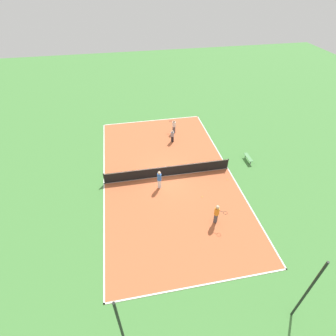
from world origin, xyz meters
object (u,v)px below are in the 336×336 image
player_far_white (174,126)px  player_center_orange (217,213)px  player_baseline_gray (172,135)px  fence_post_back_left (307,291)px  fence_post_back_right (121,330)px  tennis_net (168,171)px  player_near_blue (159,179)px  bench (248,158)px  tennis_ball_near_net (202,197)px  tennis_ball_right_alley (227,179)px

player_far_white → player_center_orange: (-0.43, 13.02, 0.14)m
player_far_white → player_baseline_gray: player_far_white is taller
player_far_white → fence_post_back_left: fence_post_back_left is taller
fence_post_back_right → tennis_net: bearing=-109.5°
player_center_orange → fence_post_back_left: 7.43m
player_baseline_gray → player_near_blue: player_near_blue is taller
bench → player_baseline_gray: 7.99m
tennis_net → tennis_ball_near_net: (-2.25, 3.18, -0.53)m
tennis_net → fence_post_back_right: bearing=70.5°
tennis_net → player_center_orange: size_ratio=6.44×
tennis_net → fence_post_back_right: fence_post_back_right is taller
player_center_orange → player_baseline_gray: 11.28m
player_far_white → player_near_blue: player_near_blue is taller
tennis_ball_right_alley → fence_post_back_right: (9.55, 11.27, 2.58)m
player_center_orange → bench: bearing=88.2°
player_near_blue → fence_post_back_left: bearing=-28.2°
tennis_net → player_center_orange: player_center_orange is taller
player_far_white → player_center_orange: bearing=154.3°
bench → tennis_ball_right_alley: 3.75m
tennis_ball_near_net → fence_post_back_left: 10.23m
tennis_net → tennis_ball_right_alley: (-5.02, 1.54, -0.53)m
tennis_net → tennis_ball_near_net: 3.93m
player_near_blue → fence_post_back_left: fence_post_back_left is taller
tennis_net → player_far_white: size_ratio=7.33×
bench → player_baseline_gray: player_baseline_gray is taller
tennis_ball_near_net → tennis_ball_right_alley: (-2.77, -1.64, 0.00)m
player_near_blue → fence_post_back_left: (-5.53, 11.43, 1.62)m
tennis_ball_near_net → player_near_blue: bearing=-28.8°
fence_post_back_left → fence_post_back_right: same height
fence_post_back_left → player_center_orange: bearing=-73.4°
tennis_ball_right_alley → player_near_blue: bearing=-1.5°
player_baseline_gray → player_near_blue: (2.49, 6.76, 0.24)m
tennis_net → tennis_ball_right_alley: 5.28m
bench → tennis_ball_right_alley: bearing=-52.5°
tennis_net → fence_post_back_left: size_ratio=2.13×
player_far_white → player_baseline_gray: 1.87m
player_near_blue → fence_post_back_right: (3.53, 11.43, 1.62)m
player_center_orange → fence_post_back_left: size_ratio=0.33×
player_center_orange → tennis_ball_near_net: size_ratio=25.69×
player_far_white → player_baseline_gray: (0.54, 1.79, -0.11)m
player_center_orange → player_near_blue: (3.46, -4.47, -0.01)m
fence_post_back_left → fence_post_back_right: bearing=0.0°
player_center_orange → fence_post_back_right: bearing=-97.0°
player_far_white → fence_post_back_left: size_ratio=0.29×
tennis_net → fence_post_back_left: 13.75m
player_near_blue → fence_post_back_right: fence_post_back_right is taller
tennis_net → bench: size_ratio=7.90×
bench → player_far_white: size_ratio=0.93×
tennis_net → tennis_ball_right_alley: size_ratio=165.43×
player_near_blue → tennis_ball_near_net: (-3.25, 1.79, -0.97)m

